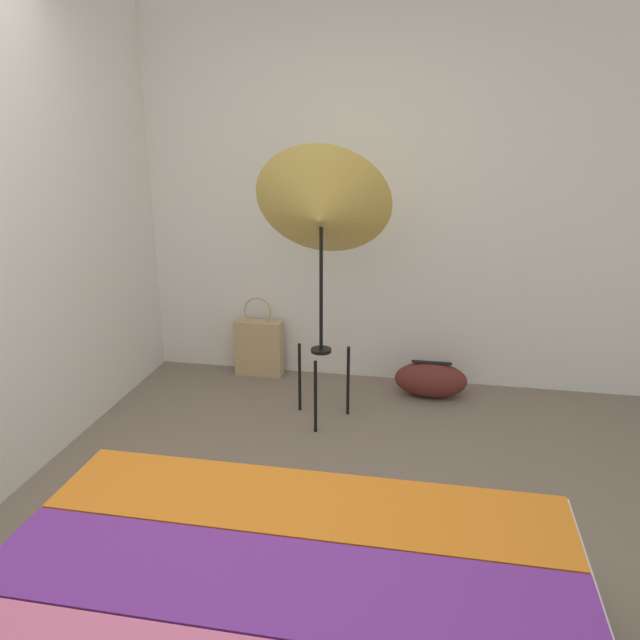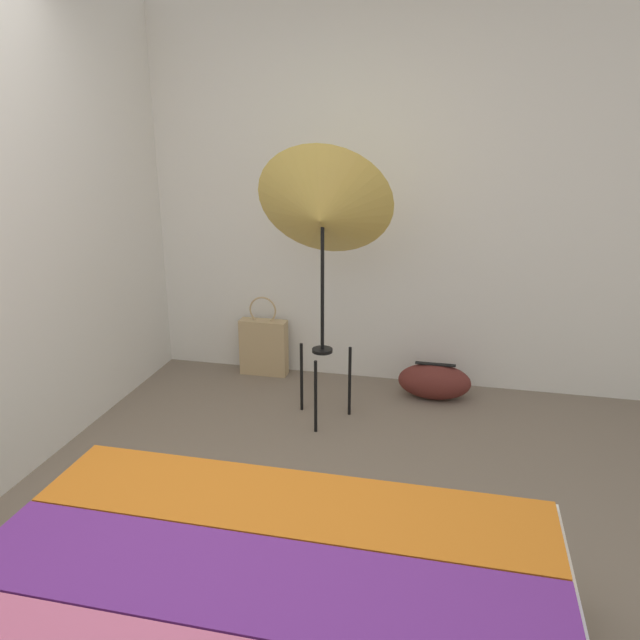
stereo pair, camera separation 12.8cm
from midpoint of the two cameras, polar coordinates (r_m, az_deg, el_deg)
The scene contains 6 objects.
ground_plane at distance 2.73m, azimuth -8.30°, elevation -23.89°, with size 14.00×14.00×0.00m, color #756656.
wall_back at distance 4.37m, azimuth 2.28°, elevation 11.15°, with size 8.00×0.05×2.60m.
wall_side_left at distance 3.62m, azimuth -23.66°, elevation 8.30°, with size 0.05×8.00×2.60m.
photo_umbrella at distance 3.62m, azimuth 1.25°, elevation 9.75°, with size 0.80×0.58×1.69m.
tote_bag at distance 4.61m, azimuth -4.37°, elevation -2.41°, with size 0.35×0.11×0.60m.
duffel_bag at distance 4.31m, azimuth 11.25°, elevation -5.54°, with size 0.49×0.24×0.25m.
Camera 2 is at (0.86, -1.87, 1.81)m, focal length 35.00 mm.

